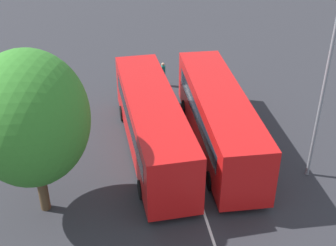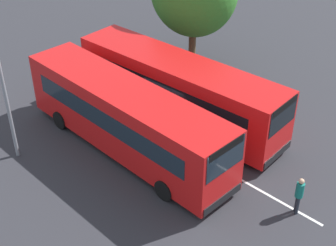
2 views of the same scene
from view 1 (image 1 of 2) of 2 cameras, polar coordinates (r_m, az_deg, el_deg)
ground_plane at (r=24.37m, az=1.85°, el=-3.12°), size 81.74×81.74×0.00m
bus_far_left at (r=23.80m, az=6.44°, el=0.80°), size 11.48×2.62×3.23m
bus_center_left at (r=23.15m, az=-2.05°, el=0.07°), size 11.61×3.28×3.23m
pedestrian at (r=30.71m, az=-0.64°, el=6.51°), size 0.45×0.45×1.69m
street_lamp at (r=20.94m, az=18.74°, el=5.12°), size 1.51×2.54×8.85m
depot_tree at (r=18.54m, az=-17.23°, el=0.56°), size 5.33×4.80×7.47m
lane_stripe_outer_left at (r=24.37m, az=1.85°, el=-3.11°), size 18.04×0.48×0.01m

